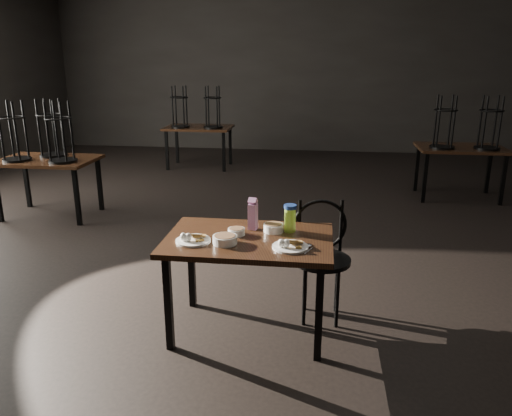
# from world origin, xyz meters

# --- Properties ---
(room) EXTENTS (12.00, 12.04, 3.22)m
(room) POSITION_xyz_m (-0.06, 0.01, 2.33)
(room) COLOR black
(room) RESTS_ON ground
(main_table) EXTENTS (1.20, 0.80, 0.75)m
(main_table) POSITION_xyz_m (0.22, -1.50, 0.67)
(main_table) COLOR black
(main_table) RESTS_ON ground
(plate_left) EXTENTS (0.25, 0.25, 0.08)m
(plate_left) POSITION_xyz_m (-0.15, -1.64, 0.77)
(plate_left) COLOR white
(plate_left) RESTS_ON main_table
(plate_right) EXTENTS (0.25, 0.25, 0.08)m
(plate_right) POSITION_xyz_m (0.53, -1.67, 0.77)
(plate_right) COLOR white
(plate_right) RESTS_ON main_table
(bowl_near) EXTENTS (0.12, 0.12, 0.05)m
(bowl_near) POSITION_xyz_m (0.13, -1.46, 0.78)
(bowl_near) COLOR white
(bowl_near) RESTS_ON main_table
(bowl_far) EXTENTS (0.15, 0.15, 0.06)m
(bowl_far) POSITION_xyz_m (0.39, -1.36, 0.78)
(bowl_far) COLOR white
(bowl_far) RESTS_ON main_table
(bowl_big) EXTENTS (0.17, 0.17, 0.06)m
(bowl_big) POSITION_xyz_m (0.08, -1.65, 0.78)
(bowl_big) COLOR white
(bowl_big) RESTS_ON main_table
(juice_carton) EXTENTS (0.07, 0.07, 0.25)m
(juice_carton) POSITION_xyz_m (0.23, -1.32, 0.86)
(juice_carton) COLOR #88186C
(juice_carton) RESTS_ON main_table
(water_bottle) EXTENTS (0.10, 0.10, 0.21)m
(water_bottle) POSITION_xyz_m (0.51, -1.34, 0.86)
(water_bottle) COLOR #AEE242
(water_bottle) RESTS_ON main_table
(spoon) EXTENTS (0.06, 0.20, 0.01)m
(spoon) POSITION_xyz_m (0.66, -1.63, 0.75)
(spoon) COLOR silver
(spoon) RESTS_ON main_table
(bentwood_chair) EXTENTS (0.46, 0.45, 0.93)m
(bentwood_chair) POSITION_xyz_m (0.75, -1.18, 0.55)
(bentwood_chair) COLOR black
(bentwood_chair) RESTS_ON ground
(bg_table_left) EXTENTS (1.20, 0.80, 1.48)m
(bg_table_left) POSITION_xyz_m (-2.71, 0.94, 0.78)
(bg_table_left) COLOR black
(bg_table_left) RESTS_ON ground
(bg_table_right) EXTENTS (1.20, 0.80, 1.48)m
(bg_table_right) POSITION_xyz_m (2.70, 2.48, 0.75)
(bg_table_right) COLOR black
(bg_table_right) RESTS_ON ground
(bg_table_far) EXTENTS (1.20, 0.80, 1.48)m
(bg_table_far) POSITION_xyz_m (-1.51, 4.03, 0.75)
(bg_table_far) COLOR black
(bg_table_far) RESTS_ON ground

